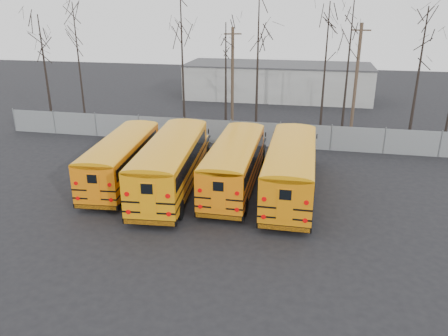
% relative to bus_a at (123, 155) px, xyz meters
% --- Properties ---
extents(ground, '(120.00, 120.00, 0.00)m').
position_rel_bus_a_xyz_m(ground, '(5.29, -2.66, -1.79)').
color(ground, black).
rests_on(ground, ground).
extents(fence, '(40.00, 0.04, 2.00)m').
position_rel_bus_a_xyz_m(fence, '(5.29, 9.34, -0.79)').
color(fence, gray).
rests_on(fence, ground).
extents(distant_building, '(22.00, 8.00, 4.00)m').
position_rel_bus_a_xyz_m(distant_building, '(7.29, 29.34, 0.21)').
color(distant_building, '#BABBB5').
rests_on(distant_building, ground).
extents(bus_a, '(3.45, 11.10, 3.06)m').
position_rel_bus_a_xyz_m(bus_a, '(0.00, 0.00, 0.00)').
color(bus_a, black).
rests_on(bus_a, ground).
extents(bus_b, '(3.82, 12.33, 3.40)m').
position_rel_bus_a_xyz_m(bus_b, '(3.53, -0.66, 0.20)').
color(bus_b, black).
rests_on(bus_b, ground).
extents(bus_c, '(2.68, 11.32, 3.16)m').
position_rel_bus_a_xyz_m(bus_c, '(7.24, 0.38, 0.06)').
color(bus_c, black).
rests_on(bus_c, ground).
extents(bus_d, '(2.77, 11.84, 3.31)m').
position_rel_bus_a_xyz_m(bus_d, '(10.69, 0.02, 0.14)').
color(bus_d, black).
rests_on(bus_d, ground).
extents(utility_pole_left, '(1.56, 0.57, 8.96)m').
position_rel_bus_a_xyz_m(utility_pole_left, '(4.22, 15.56, 2.81)').
color(utility_pole_left, '#463627').
rests_on(utility_pole_left, ground).
extents(utility_pole_right, '(1.67, 0.29, 9.38)m').
position_rel_bus_a_xyz_m(utility_pole_right, '(15.35, 16.49, 3.03)').
color(utility_pole_right, '#4F3C2D').
rests_on(utility_pole_right, ground).
extents(tree_0, '(0.26, 0.26, 10.02)m').
position_rel_bus_a_xyz_m(tree_0, '(-12.88, 12.37, 3.22)').
color(tree_0, black).
rests_on(tree_0, ground).
extents(tree_1, '(0.26, 0.26, 11.05)m').
position_rel_bus_a_xyz_m(tree_1, '(-8.53, 10.89, 3.73)').
color(tree_1, black).
rests_on(tree_1, ground).
extents(tree_2, '(0.26, 0.26, 12.33)m').
position_rel_bus_a_xyz_m(tree_2, '(-0.22, 14.46, 4.37)').
color(tree_2, black).
rests_on(tree_2, ground).
extents(tree_3, '(0.26, 0.26, 9.37)m').
position_rel_bus_a_xyz_m(tree_3, '(3.64, 15.34, 2.89)').
color(tree_3, black).
rests_on(tree_3, ground).
extents(tree_4, '(0.26, 0.26, 11.37)m').
position_rel_bus_a_xyz_m(tree_4, '(6.73, 14.05, 3.89)').
color(tree_4, black).
rests_on(tree_4, ground).
extents(tree_5, '(0.26, 0.26, 11.10)m').
position_rel_bus_a_xyz_m(tree_5, '(12.48, 13.54, 3.76)').
color(tree_5, black).
rests_on(tree_5, ground).
extents(tree_6, '(0.26, 0.26, 11.20)m').
position_rel_bus_a_xyz_m(tree_6, '(14.34, 13.70, 3.81)').
color(tree_6, black).
rests_on(tree_6, ground).
extents(tree_7, '(0.26, 0.26, 10.73)m').
position_rel_bus_a_xyz_m(tree_7, '(19.95, 13.81, 3.57)').
color(tree_7, black).
rests_on(tree_7, ground).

